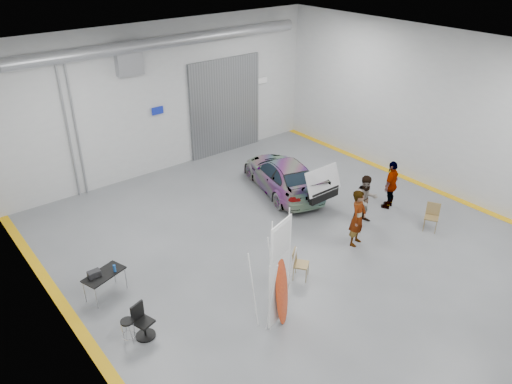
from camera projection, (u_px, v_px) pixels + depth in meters
ground at (300, 249)px, 15.83m from camera, size 16.00×16.00×0.00m
room_shell at (263, 106)px, 15.59m from camera, size 14.02×16.18×6.01m
sedan_car at (283, 175)px, 19.09m from camera, size 2.96×4.80×1.30m
person_a at (358, 218)px, 15.67m from camera, size 0.80×0.65×1.90m
person_b at (366, 200)px, 16.89m from camera, size 1.05×0.95×1.75m
person_c at (391, 185)px, 17.81m from camera, size 1.13×0.73×1.82m
surfboard_display at (279, 283)px, 12.22m from camera, size 0.88×0.43×3.21m
folding_chair_near at (301, 269)px, 14.40m from camera, size 0.60×0.66×0.92m
folding_chair_far at (430, 222)px, 16.71m from camera, size 0.59×0.72×0.93m
shop_stool at (129, 331)px, 12.12m from camera, size 0.34×0.34×0.67m
work_table at (101, 275)px, 13.48m from camera, size 1.26×0.89×0.93m
office_chair at (143, 323)px, 12.28m from camera, size 0.51×0.53×0.93m
trunk_lid at (321, 177)px, 17.40m from camera, size 1.51×0.92×0.04m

